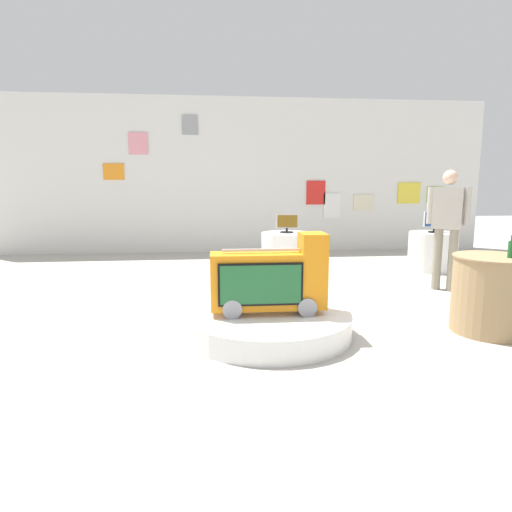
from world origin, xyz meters
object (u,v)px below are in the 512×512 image
object	(u,v)px
main_display_pedestal	(268,323)
side_table_round	(492,294)
display_pedestal_center_rear	(432,251)
bottle_on_side_table	(511,249)
tv_on_left_rear	(287,223)
display_pedestal_left_rear	(287,252)
tv_on_center_rear	(435,221)
shopper_browsing_near_truck	(447,221)
novelty_firetruck_tv	(270,281)

from	to	relation	value
main_display_pedestal	side_table_round	xyz separation A→B (m)	(2.24, -0.16, 0.29)
main_display_pedestal	display_pedestal_center_rear	bearing A→B (deg)	42.53
bottle_on_side_table	tv_on_left_rear	bearing A→B (deg)	114.44
display_pedestal_left_rear	tv_on_center_rear	xyz separation A→B (m)	(2.52, -0.21, 0.53)
shopper_browsing_near_truck	novelty_firetruck_tv	bearing A→B (deg)	-149.25
novelty_firetruck_tv	shopper_browsing_near_truck	size ratio (longest dim) A/B	0.67
tv_on_left_rear	shopper_browsing_near_truck	bearing A→B (deg)	-39.43
display_pedestal_left_rear	shopper_browsing_near_truck	world-z (taller)	shopper_browsing_near_truck
display_pedestal_left_rear	bottle_on_side_table	bearing A→B (deg)	-65.58
bottle_on_side_table	shopper_browsing_near_truck	distance (m)	1.90
display_pedestal_left_rear	side_table_round	distance (m)	3.68
display_pedestal_left_rear	tv_on_left_rear	distance (m)	0.49
bottle_on_side_table	tv_on_center_rear	bearing A→B (deg)	73.85
main_display_pedestal	novelty_firetruck_tv	xyz separation A→B (m)	(0.02, -0.01, 0.44)
display_pedestal_left_rear	tv_on_left_rear	bearing A→B (deg)	-80.20
side_table_round	bottle_on_side_table	world-z (taller)	bottle_on_side_table
display_pedestal_center_rear	bottle_on_side_table	world-z (taller)	bottle_on_side_table
novelty_firetruck_tv	tv_on_left_rear	size ratio (longest dim) A/B	3.06
display_pedestal_left_rear	novelty_firetruck_tv	bearing A→B (deg)	-102.67
novelty_firetruck_tv	display_pedestal_center_rear	xyz separation A→B (m)	(3.24, 3.00, -0.22)
side_table_round	shopper_browsing_near_truck	bearing A→B (deg)	75.12
tv_on_left_rear	novelty_firetruck_tv	bearing A→B (deg)	-102.69
shopper_browsing_near_truck	display_pedestal_center_rear	bearing A→B (deg)	68.23
main_display_pedestal	tv_on_center_rear	distance (m)	4.49
side_table_round	shopper_browsing_near_truck	world-z (taller)	shopper_browsing_near_truck
display_pedestal_left_rear	tv_on_center_rear	world-z (taller)	tv_on_center_rear
side_table_round	bottle_on_side_table	size ratio (longest dim) A/B	3.58
tv_on_left_rear	side_table_round	distance (m)	3.70
tv_on_center_rear	bottle_on_side_table	size ratio (longest dim) A/B	1.89
main_display_pedestal	tv_on_center_rear	bearing A→B (deg)	42.50
main_display_pedestal	novelty_firetruck_tv	world-z (taller)	novelty_firetruck_tv
novelty_firetruck_tv	side_table_round	xyz separation A→B (m)	(2.22, -0.15, -0.15)
novelty_firetruck_tv	shopper_browsing_near_truck	world-z (taller)	shopper_browsing_near_truck
display_pedestal_center_rear	shopper_browsing_near_truck	distance (m)	1.65
novelty_firetruck_tv	display_pedestal_left_rear	xyz separation A→B (m)	(0.72, 3.21, -0.22)
novelty_firetruck_tv	display_pedestal_left_rear	size ratio (longest dim) A/B	1.30
tv_on_left_rear	bottle_on_side_table	distance (m)	3.81
main_display_pedestal	side_table_round	size ratio (longest dim) A/B	2.10
display_pedestal_left_rear	main_display_pedestal	bearing A→B (deg)	-103.09
main_display_pedestal	bottle_on_side_table	xyz separation A→B (m)	(2.32, -0.27, 0.75)
side_table_round	shopper_browsing_near_truck	distance (m)	1.90
display_pedestal_center_rear	bottle_on_side_table	distance (m)	3.44
main_display_pedestal	tv_on_left_rear	bearing A→B (deg)	76.89
tv_on_left_rear	bottle_on_side_table	size ratio (longest dim) A/B	1.68
novelty_firetruck_tv	display_pedestal_center_rear	size ratio (longest dim) A/B	1.39
bottle_on_side_table	side_table_round	bearing A→B (deg)	125.55
novelty_firetruck_tv	bottle_on_side_table	xyz separation A→B (m)	(2.30, -0.26, 0.32)
main_display_pedestal	bottle_on_side_table	bearing A→B (deg)	-6.65
display_pedestal_left_rear	tv_on_left_rear	xyz separation A→B (m)	(0.00, -0.00, 0.49)
display_pedestal_center_rear	main_display_pedestal	bearing A→B (deg)	-137.47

